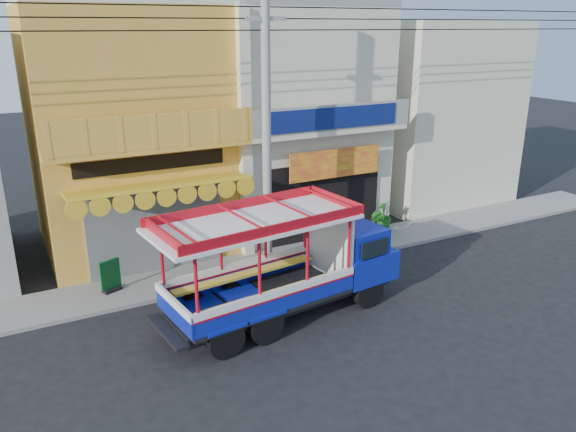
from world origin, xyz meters
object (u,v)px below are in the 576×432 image
at_px(utility_pole, 271,113).
at_px(potted_plant_b, 377,225).
at_px(potted_plant_c, 383,215).
at_px(songthaew_truck, 298,261).
at_px(green_sign, 110,278).
at_px(potted_plant_a, 367,228).

bearing_deg(utility_pole, potted_plant_b, 9.76).
bearing_deg(potted_plant_c, songthaew_truck, -13.89).
height_order(utility_pole, green_sign, utility_pole).
bearing_deg(songthaew_truck, potted_plant_c, 34.19).
height_order(potted_plant_a, potted_plant_c, potted_plant_c).
relative_size(utility_pole, potted_plant_a, 26.12).
bearing_deg(potted_plant_c, green_sign, -44.70).
bearing_deg(green_sign, potted_plant_c, 3.38).
relative_size(utility_pole, potted_plant_c, 25.37).
bearing_deg(potted_plant_b, potted_plant_a, 93.55).
bearing_deg(utility_pole, potted_plant_a, 7.40).
relative_size(green_sign, potted_plant_b, 1.03).
bearing_deg(songthaew_truck, utility_pole, 78.78).
bearing_deg(potted_plant_a, utility_pole, 157.20).
height_order(potted_plant_b, potted_plant_c, potted_plant_c).
relative_size(potted_plant_a, potted_plant_b, 1.15).
bearing_deg(potted_plant_b, songthaew_truck, 103.63).
distance_m(green_sign, potted_plant_a, 8.79).
bearing_deg(utility_pole, green_sign, 170.54).
bearing_deg(potted_plant_b, green_sign, 70.31).
distance_m(utility_pole, potted_plant_b, 6.47).
xyz_separation_m(utility_pole, potted_plant_c, (5.35, 1.40, -4.36)).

